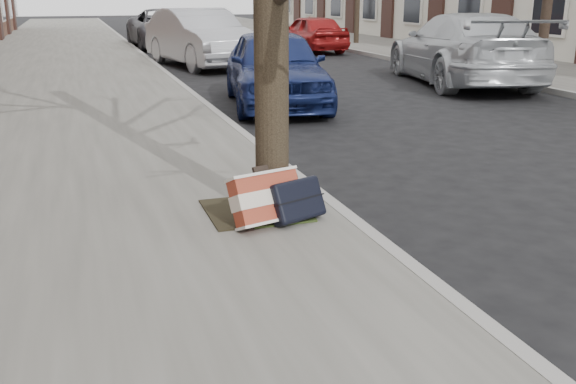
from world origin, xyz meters
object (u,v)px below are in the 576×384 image
object	(u,v)px
suitcase_navy	(296,200)
car_near_front	(275,67)
suitcase_red	(266,198)
car_near_mid	(200,38)

from	to	relation	value
suitcase_navy	car_near_front	size ratio (longest dim) A/B	0.12
suitcase_red	suitcase_navy	world-z (taller)	suitcase_red
suitcase_navy	car_near_mid	world-z (taller)	car_near_mid
suitcase_red	suitcase_navy	size ratio (longest dim) A/B	1.21
suitcase_red	car_near_front	world-z (taller)	car_near_front
car_near_front	car_near_mid	size ratio (longest dim) A/B	0.84
car_near_mid	suitcase_red	bearing A→B (deg)	-109.59
suitcase_red	car_near_mid	distance (m)	13.39
suitcase_red	car_near_mid	world-z (taller)	car_near_mid
car_near_front	suitcase_red	bearing A→B (deg)	-98.31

